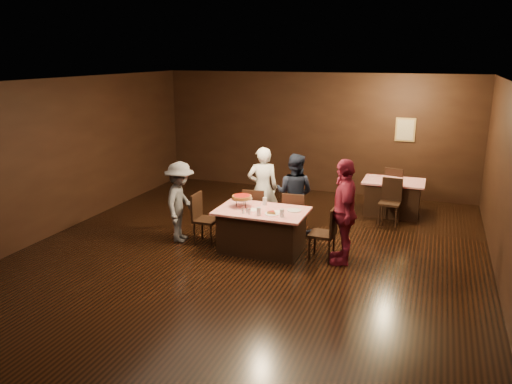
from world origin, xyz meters
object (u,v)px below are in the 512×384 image
glass_front_right (282,213)px  chair_back_near (390,202)px  chair_back_far (395,187)px  main_table (262,230)px  chair_far_left (255,211)px  chair_end_right (322,233)px  diner_white_jacket (263,188)px  glass_front_left (259,211)px  chair_far_right (295,216)px  glass_back (265,201)px  diner_navy_hoodie (294,193)px  plate_empty (294,210)px  pizza_stand (242,197)px  chair_end_left (206,219)px  back_table (393,197)px  diner_red_shirt (344,212)px  diner_grey_knit (180,202)px

glass_front_right → chair_back_near: bearing=58.5°
chair_back_far → glass_front_right: (-1.55, -3.84, 0.37)m
main_table → chair_far_left: chair_far_left is taller
chair_end_right → diner_white_jacket: diner_white_jacket is taller
chair_end_right → glass_front_left: 1.15m
chair_far_left → chair_far_right: same height
chair_far_left → chair_back_far: bearing=-137.9°
main_table → glass_back: (-0.05, 0.30, 0.46)m
chair_far_left → chair_end_right: size_ratio=1.00×
diner_navy_hoodie → plate_empty: 1.06m
chair_far_left → diner_navy_hoodie: 0.85m
chair_end_right → pizza_stand: (-1.50, 0.05, 0.48)m
glass_back → diner_white_jacket: bearing=111.8°
chair_end_left → glass_front_right: (1.55, -0.25, 0.37)m
chair_far_right → chair_end_right: same height
pizza_stand → glass_front_right: 0.91m
chair_far_right → glass_back: chair_far_right is taller
chair_far_left → chair_end_left: size_ratio=1.00×
main_table → glass_front_left: glass_front_left is taller
chair_end_left → chair_end_right: (2.20, 0.00, 0.00)m
back_table → chair_far_left: size_ratio=1.37×
plate_empty → glass_front_right: (-0.10, -0.40, 0.06)m
main_table → chair_end_right: 1.10m
chair_back_near → diner_red_shirt: bearing=-100.0°
diner_white_jacket → glass_back: 0.91m
back_table → glass_front_left: (-1.95, -3.29, 0.46)m
back_table → chair_end_right: size_ratio=1.37×
diner_red_shirt → pizza_stand: bearing=-107.5°
chair_far_left → diner_navy_hoodie: diner_navy_hoodie is taller
chair_back_near → glass_front_left: (-1.95, -2.59, 0.37)m
diner_red_shirt → glass_back: 1.53m
diner_navy_hoodie → glass_front_right: diner_navy_hoodie is taller
diner_navy_hoodie → glass_front_right: (0.18, -1.42, 0.05)m
chair_back_far → glass_front_right: size_ratio=6.79×
diner_navy_hoodie → diner_red_shirt: 1.67m
diner_white_jacket → diner_navy_hoodie: bearing=158.3°
main_table → diner_grey_knit: diner_grey_knit is taller
chair_back_near → glass_back: (-2.05, -1.99, 0.37)m
chair_back_near → glass_back: bearing=-132.4°
main_table → chair_back_far: bearing=60.8°
chair_far_left → diner_navy_hoodie: size_ratio=0.60×
chair_end_right → diner_grey_knit: bearing=-86.9°
diner_grey_knit → pizza_stand: bearing=-96.6°
chair_end_right → glass_front_left: chair_end_right is taller
chair_end_right → diner_navy_hoodie: size_ratio=0.60×
diner_grey_knit → chair_far_left: bearing=-67.7°
diner_red_shirt → chair_end_right: bearing=-105.6°
main_table → chair_far_right: chair_far_right is taller
back_table → chair_back_near: (0.00, -0.70, 0.09)m
diner_grey_knit → diner_red_shirt: diner_red_shirt is taller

